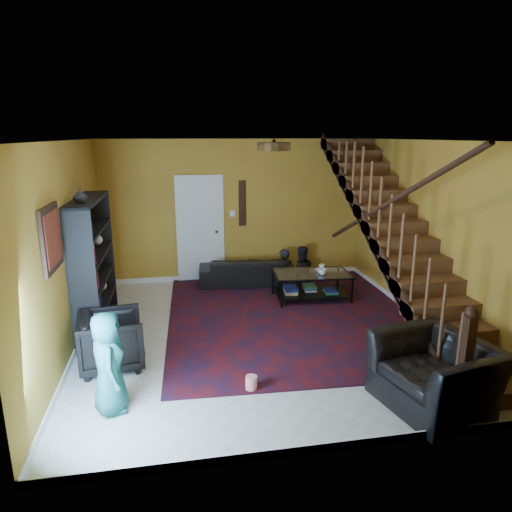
{
  "coord_description": "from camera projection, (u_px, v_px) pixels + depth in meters",
  "views": [
    {
      "loc": [
        -1.2,
        -6.21,
        2.88
      ],
      "look_at": [
        0.0,
        0.4,
        1.08
      ],
      "focal_mm": 32.0,
      "sensor_mm": 36.0,
      "label": 1
    }
  ],
  "objects": [
    {
      "name": "floor",
      "position": [
        261.0,
        332.0,
        6.86
      ],
      "size": [
        5.5,
        5.5,
        0.0
      ],
      "primitive_type": "plane",
      "color": "beige",
      "rests_on": "ground"
    },
    {
      "name": "room",
      "position": [
        171.0,
        304.0,
        7.88
      ],
      "size": [
        5.5,
        5.5,
        5.5
      ],
      "color": "#B89028",
      "rests_on": "ground"
    },
    {
      "name": "staircase",
      "position": [
        399.0,
        236.0,
        6.86
      ],
      "size": [
        0.95,
        5.02,
        3.18
      ],
      "color": "brown",
      "rests_on": "floor"
    },
    {
      "name": "bookshelf",
      "position": [
        94.0,
        268.0,
        6.76
      ],
      "size": [
        0.35,
        1.8,
        2.0
      ],
      "color": "black",
      "rests_on": "floor"
    },
    {
      "name": "door",
      "position": [
        200.0,
        231.0,
        9.06
      ],
      "size": [
        0.82,
        0.05,
        2.05
      ],
      "primitive_type": "cube",
      "color": "silver",
      "rests_on": "floor"
    },
    {
      "name": "framed_picture",
      "position": [
        51.0,
        238.0,
        5.1
      ],
      "size": [
        0.04,
        0.74,
        0.74
      ],
      "primitive_type": "cube",
      "color": "maroon",
      "rests_on": "room"
    },
    {
      "name": "wall_hanging",
      "position": [
        242.0,
        203.0,
        9.08
      ],
      "size": [
        0.14,
        0.03,
        0.9
      ],
      "primitive_type": "cube",
      "color": "black",
      "rests_on": "room"
    },
    {
      "name": "ceiling_fixture",
      "position": [
        274.0,
        146.0,
        5.39
      ],
      "size": [
        0.4,
        0.4,
        0.1
      ],
      "primitive_type": "cylinder",
      "color": "#3F2814",
      "rests_on": "room"
    },
    {
      "name": "rug",
      "position": [
        290.0,
        315.0,
        7.46
      ],
      "size": [
        4.08,
        4.61,
        0.02
      ],
      "primitive_type": "cube",
      "rotation": [
        0.0,
        0.0,
        -0.04
      ],
      "color": "#450C0F",
      "rests_on": "floor"
    },
    {
      "name": "sofa",
      "position": [
        247.0,
        271.0,
        9.0
      ],
      "size": [
        1.92,
        0.89,
        0.54
      ],
      "primitive_type": "imported",
      "rotation": [
        0.0,
        0.0,
        3.06
      ],
      "color": "black",
      "rests_on": "floor"
    },
    {
      "name": "armchair_left",
      "position": [
        112.0,
        341.0,
        5.76
      ],
      "size": [
        0.88,
        0.86,
        0.71
      ],
      "primitive_type": "imported",
      "rotation": [
        0.0,
        0.0,
        1.7
      ],
      "color": "black",
      "rests_on": "floor"
    },
    {
      "name": "armchair_right",
      "position": [
        435.0,
        373.0,
        4.93
      ],
      "size": [
        1.25,
        1.36,
        0.75
      ],
      "primitive_type": "imported",
      "rotation": [
        0.0,
        0.0,
        -1.34
      ],
      "color": "black",
      "rests_on": "floor"
    },
    {
      "name": "person_adult_a",
      "position": [
        283.0,
        276.0,
        9.22
      ],
      "size": [
        0.42,
        0.28,
        1.13
      ],
      "primitive_type": "imported",
      "rotation": [
        0.0,
        0.0,
        3.12
      ],
      "color": "black",
      "rests_on": "sofa"
    },
    {
      "name": "person_adult_b",
      "position": [
        301.0,
        274.0,
        9.28
      ],
      "size": [
        0.58,
        0.47,
        1.16
      ],
      "primitive_type": "imported",
      "rotation": [
        0.0,
        0.0,
        3.1
      ],
      "color": "black",
      "rests_on": "sofa"
    },
    {
      "name": "person_child",
      "position": [
        109.0,
        363.0,
        4.78
      ],
      "size": [
        0.45,
        0.61,
        1.12
      ],
      "primitive_type": "imported",
      "rotation": [
        0.0,
        0.0,
        1.75
      ],
      "color": "#19615B",
      "rests_on": "armchair_left"
    },
    {
      "name": "coffee_table",
      "position": [
        311.0,
        284.0,
        8.14
      ],
      "size": [
        1.38,
        0.87,
        0.5
      ],
      "rotation": [
        0.0,
        0.0,
        -0.08
      ],
      "color": "black",
      "rests_on": "floor"
    },
    {
      "name": "cup_a",
      "position": [
        322.0,
        272.0,
        7.97
      ],
      "size": [
        0.17,
        0.17,
        0.1
      ],
      "primitive_type": "imported",
      "rotation": [
        0.0,
        0.0,
        0.42
      ],
      "color": "#999999",
      "rests_on": "coffee_table"
    },
    {
      "name": "cup_b",
      "position": [
        322.0,
        267.0,
        8.26
      ],
      "size": [
        0.14,
        0.14,
        0.1
      ],
      "primitive_type": "imported",
      "rotation": [
        0.0,
        0.0,
        -0.36
      ],
      "color": "#999999",
      "rests_on": "coffee_table"
    },
    {
      "name": "bowl",
      "position": [
        321.0,
        271.0,
        8.13
      ],
      "size": [
        0.24,
        0.24,
        0.05
      ],
      "primitive_type": "imported",
      "rotation": [
        0.0,
        0.0,
        -0.19
      ],
      "color": "#999999",
      "rests_on": "coffee_table"
    },
    {
      "name": "vase",
      "position": [
        80.0,
        196.0,
        5.99
      ],
      "size": [
        0.18,
        0.18,
        0.19
      ],
      "primitive_type": "imported",
      "color": "#999999",
      "rests_on": "bookshelf"
    },
    {
      "name": "popcorn_bucket",
      "position": [
        251.0,
        383.0,
        5.27
      ],
      "size": [
        0.15,
        0.15,
        0.16
      ],
      "primitive_type": "cylinder",
      "rotation": [
        0.0,
        0.0,
        0.05
      ],
      "color": "red",
      "rests_on": "rug"
    }
  ]
}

